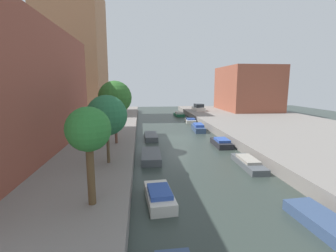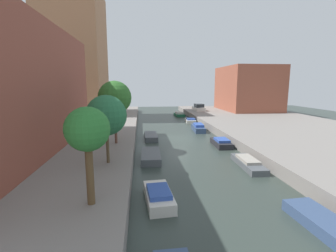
{
  "view_description": "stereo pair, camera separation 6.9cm",
  "coord_description": "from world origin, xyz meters",
  "px_view_note": "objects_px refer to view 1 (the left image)",
  "views": [
    {
      "loc": [
        -4.4,
        -28.09,
        6.38
      ],
      "look_at": [
        -0.76,
        3.8,
        0.87
      ],
      "focal_mm": 26.05,
      "sensor_mm": 36.0,
      "label": 1
    },
    {
      "loc": [
        -4.33,
        -28.1,
        6.38
      ],
      "look_at": [
        -0.76,
        3.8,
        0.87
      ],
      "focal_mm": 26.05,
      "sensor_mm": 36.0,
      "label": 2
    }
  ],
  "objects_px": {
    "moored_boat_left_2": "(151,156)",
    "moored_boat_right_2": "(221,143)",
    "moored_boat_right_3": "(198,128)",
    "moored_boat_right_0": "(327,225)",
    "low_block_right": "(247,89)",
    "moored_boat_left_1": "(159,196)",
    "apartment_tower_far": "(75,53)",
    "parked_car": "(199,108)",
    "street_tree_0": "(88,131)",
    "moored_boat_right_5": "(179,114)",
    "street_tree_2": "(115,98)",
    "moored_boat_right_4": "(190,120)",
    "moored_boat_left_3": "(151,136)",
    "moored_boat_right_1": "(248,163)",
    "street_tree_1": "(107,115)"
  },
  "relations": [
    {
      "from": "street_tree_2",
      "to": "parked_car",
      "type": "distance_m",
      "value": 30.34
    },
    {
      "from": "moored_boat_right_1",
      "to": "moored_boat_left_2",
      "type": "bearing_deg",
      "value": 160.17
    },
    {
      "from": "low_block_right",
      "to": "moored_boat_right_5",
      "type": "relative_size",
      "value": 3.81
    },
    {
      "from": "street_tree_2",
      "to": "parked_car",
      "type": "height_order",
      "value": "street_tree_2"
    },
    {
      "from": "street_tree_2",
      "to": "moored_boat_right_0",
      "type": "distance_m",
      "value": 17.65
    },
    {
      "from": "moored_boat_right_1",
      "to": "moored_boat_left_1",
      "type": "bearing_deg",
      "value": -145.63
    },
    {
      "from": "parked_car",
      "to": "moored_boat_right_2",
      "type": "relative_size",
      "value": 1.17
    },
    {
      "from": "apartment_tower_far",
      "to": "moored_boat_right_4",
      "type": "relative_size",
      "value": 6.41
    },
    {
      "from": "moored_boat_left_2",
      "to": "moored_boat_left_3",
      "type": "distance_m",
      "value": 7.99
    },
    {
      "from": "street_tree_1",
      "to": "moored_boat_left_3",
      "type": "height_order",
      "value": "street_tree_1"
    },
    {
      "from": "street_tree_0",
      "to": "moored_boat_right_0",
      "type": "xyz_separation_m",
      "value": [
        10.35,
        -1.7,
        -4.11
      ]
    },
    {
      "from": "apartment_tower_far",
      "to": "moored_boat_right_1",
      "type": "distance_m",
      "value": 37.59
    },
    {
      "from": "street_tree_2",
      "to": "moored_boat_right_1",
      "type": "distance_m",
      "value": 12.67
    },
    {
      "from": "street_tree_2",
      "to": "parked_car",
      "type": "xyz_separation_m",
      "value": [
        14.17,
        26.59,
        -3.59
      ]
    },
    {
      "from": "moored_boat_left_2",
      "to": "moored_boat_right_2",
      "type": "height_order",
      "value": "moored_boat_right_2"
    },
    {
      "from": "street_tree_2",
      "to": "moored_boat_left_2",
      "type": "relative_size",
      "value": 1.35
    },
    {
      "from": "street_tree_2",
      "to": "moored_boat_left_1",
      "type": "relative_size",
      "value": 1.65
    },
    {
      "from": "moored_boat_left_2",
      "to": "moored_boat_right_5",
      "type": "relative_size",
      "value": 1.19
    },
    {
      "from": "street_tree_2",
      "to": "moored_boat_right_1",
      "type": "xyz_separation_m",
      "value": [
        10.6,
        -4.91,
        -4.89
      ]
    },
    {
      "from": "moored_boat_right_4",
      "to": "street_tree_0",
      "type": "bearing_deg",
      "value": -109.85
    },
    {
      "from": "apartment_tower_far",
      "to": "moored_boat_right_4",
      "type": "xyz_separation_m",
      "value": [
        20.01,
        -6.93,
        -11.55
      ]
    },
    {
      "from": "moored_boat_left_2",
      "to": "moored_boat_right_0",
      "type": "height_order",
      "value": "moored_boat_left_2"
    },
    {
      "from": "street_tree_2",
      "to": "moored_boat_left_1",
      "type": "distance_m",
      "value": 11.53
    },
    {
      "from": "moored_boat_right_1",
      "to": "moored_boat_right_4",
      "type": "bearing_deg",
      "value": 89.84
    },
    {
      "from": "moored_boat_left_1",
      "to": "moored_boat_right_2",
      "type": "relative_size",
      "value": 0.97
    },
    {
      "from": "moored_boat_right_0",
      "to": "moored_boat_right_2",
      "type": "bearing_deg",
      "value": 89.0
    },
    {
      "from": "moored_boat_left_1",
      "to": "moored_boat_left_2",
      "type": "relative_size",
      "value": 0.82
    },
    {
      "from": "moored_boat_left_2",
      "to": "moored_boat_right_1",
      "type": "distance_m",
      "value": 7.98
    },
    {
      "from": "moored_boat_right_0",
      "to": "street_tree_1",
      "type": "bearing_deg",
      "value": 143.51
    },
    {
      "from": "street_tree_0",
      "to": "moored_boat_right_1",
      "type": "bearing_deg",
      "value": 32.69
    },
    {
      "from": "moored_boat_left_2",
      "to": "moored_boat_left_3",
      "type": "bearing_deg",
      "value": 87.53
    },
    {
      "from": "moored_boat_left_3",
      "to": "moored_boat_right_5",
      "type": "relative_size",
      "value": 1.13
    },
    {
      "from": "street_tree_0",
      "to": "street_tree_2",
      "type": "distance_m",
      "value": 11.75
    },
    {
      "from": "low_block_right",
      "to": "moored_boat_right_3",
      "type": "xyz_separation_m",
      "value": [
        -14.46,
        -17.05,
        -5.06
      ]
    },
    {
      "from": "low_block_right",
      "to": "moored_boat_left_3",
      "type": "bearing_deg",
      "value": -134.75
    },
    {
      "from": "moored_boat_right_2",
      "to": "low_block_right",
      "type": "bearing_deg",
      "value": 61.25
    },
    {
      "from": "moored_boat_left_3",
      "to": "apartment_tower_far",
      "type": "bearing_deg",
      "value": 123.97
    },
    {
      "from": "low_block_right",
      "to": "moored_boat_right_0",
      "type": "distance_m",
      "value": 43.35
    },
    {
      "from": "street_tree_1",
      "to": "moored_boat_right_4",
      "type": "height_order",
      "value": "street_tree_1"
    },
    {
      "from": "apartment_tower_far",
      "to": "parked_car",
      "type": "xyz_separation_m",
      "value": [
        23.52,
        1.82,
        -10.27
      ]
    },
    {
      "from": "parked_car",
      "to": "moored_boat_right_2",
      "type": "bearing_deg",
      "value": -98.1
    },
    {
      "from": "street_tree_1",
      "to": "moored_boat_right_0",
      "type": "bearing_deg",
      "value": -36.49
    },
    {
      "from": "apartment_tower_far",
      "to": "street_tree_1",
      "type": "bearing_deg",
      "value": -72.98
    },
    {
      "from": "moored_boat_right_1",
      "to": "moored_boat_right_3",
      "type": "xyz_separation_m",
      "value": [
        -0.41,
        15.03,
        0.15
      ]
    },
    {
      "from": "street_tree_1",
      "to": "moored_boat_right_1",
      "type": "distance_m",
      "value": 11.37
    },
    {
      "from": "moored_boat_left_1",
      "to": "moored_boat_right_5",
      "type": "xyz_separation_m",
      "value": [
        6.81,
        35.85,
        0.01
      ]
    },
    {
      "from": "street_tree_0",
      "to": "parked_car",
      "type": "xyz_separation_m",
      "value": [
        14.17,
        38.3,
        -2.78
      ]
    },
    {
      "from": "street_tree_2",
      "to": "moored_boat_left_2",
      "type": "xyz_separation_m",
      "value": [
        3.1,
        -2.21,
        -4.89
      ]
    },
    {
      "from": "moored_boat_right_3",
      "to": "moored_boat_right_0",
      "type": "bearing_deg",
      "value": -89.61
    },
    {
      "from": "moored_boat_left_1",
      "to": "apartment_tower_far",
      "type": "bearing_deg",
      "value": 109.86
    }
  ]
}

